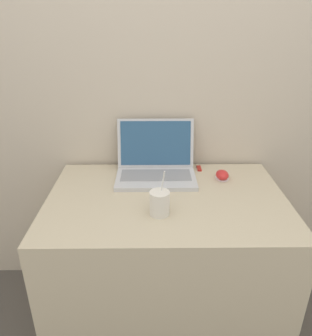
{
  "coord_description": "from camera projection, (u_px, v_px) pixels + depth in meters",
  "views": [
    {
      "loc": [
        -0.06,
        -0.91,
        1.47
      ],
      "look_at": [
        -0.05,
        0.46,
        0.84
      ],
      "focal_mm": 35.0,
      "sensor_mm": 36.0,
      "label": 1
    }
  ],
  "objects": [
    {
      "name": "computer_mouse",
      "position": [
        222.0,
        175.0,
        1.61
      ],
      "size": [
        0.07,
        0.09,
        0.04
      ],
      "color": "white",
      "rests_on": "desk"
    },
    {
      "name": "laptop",
      "position": [
        156.0,
        164.0,
        1.62
      ],
      "size": [
        0.39,
        0.3,
        0.26
      ],
      "color": "silver",
      "rests_on": "desk"
    },
    {
      "name": "drink_cup",
      "position": [
        160.0,
        203.0,
        1.3
      ],
      "size": [
        0.08,
        0.08,
        0.2
      ],
      "color": "silver",
      "rests_on": "desk"
    },
    {
      "name": "wall_back",
      "position": [
        165.0,
        67.0,
        1.6
      ],
      "size": [
        7.0,
        0.04,
        2.5
      ],
      "color": "beige",
      "rests_on": "ground_plane"
    },
    {
      "name": "desk",
      "position": [
        166.0,
        263.0,
        1.61
      ],
      "size": [
        1.06,
        0.71,
        0.75
      ],
      "color": "beige",
      "rests_on": "ground_plane"
    },
    {
      "name": "usb_stick",
      "position": [
        199.0,
        168.0,
        1.71
      ],
      "size": [
        0.02,
        0.06,
        0.01
      ],
      "color": "#B2261E",
      "rests_on": "desk"
    }
  ]
}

